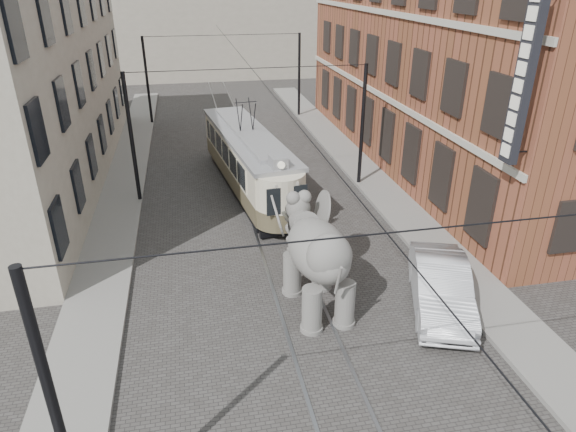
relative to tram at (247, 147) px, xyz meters
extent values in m
plane|color=#3E3B39|center=(0.37, -6.59, -2.19)|extent=(120.00, 120.00, 0.00)
cube|color=slate|center=(6.37, -6.59, -2.12)|extent=(2.00, 60.00, 0.15)
cube|color=slate|center=(-6.13, -6.59, -2.12)|extent=(2.00, 60.00, 0.15)
cube|color=brown|center=(11.37, 2.41, 3.81)|extent=(8.00, 26.00, 12.00)
cube|color=gray|center=(-10.63, 3.41, 2.81)|extent=(7.00, 24.00, 10.00)
cube|color=gray|center=(0.37, 33.41, 4.81)|extent=(28.00, 10.00, 14.00)
imported|color=#B8B9BE|center=(4.69, -11.10, -1.41)|extent=(3.14, 4.99, 1.55)
camera|label=1|loc=(-2.70, -23.20, 7.45)|focal=31.30mm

